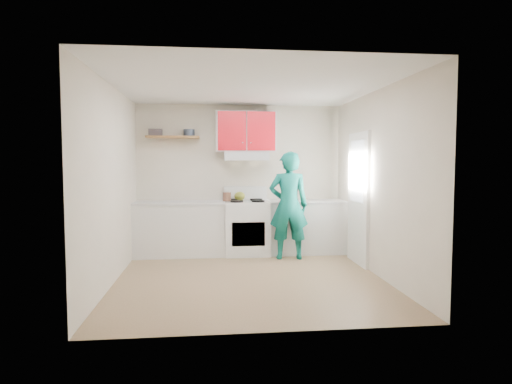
{
  "coord_description": "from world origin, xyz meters",
  "views": [
    {
      "loc": [
        -0.54,
        -5.82,
        1.6
      ],
      "look_at": [
        0.15,
        0.55,
        1.15
      ],
      "focal_mm": 30.42,
      "sensor_mm": 36.0,
      "label": 1
    }
  ],
  "objects": [
    {
      "name": "silicone_mat",
      "position": [
        1.62,
        1.58,
        0.9
      ],
      "size": [
        0.36,
        0.32,
        0.01
      ],
      "primitive_type": "cube",
      "rotation": [
        0.0,
        0.0,
        -0.17
      ],
      "color": "red",
      "rests_on": "counter_right"
    },
    {
      "name": "person",
      "position": [
        0.75,
        1.16,
        0.88
      ],
      "size": [
        0.67,
        0.47,
        1.76
      ],
      "primitive_type": "imported",
      "rotation": [
        0.0,
        0.0,
        3.06
      ],
      "color": "#0B6458",
      "rests_on": "floor"
    },
    {
      "name": "front_wall",
      "position": [
        0.0,
        -1.9,
        1.3
      ],
      "size": [
        3.6,
        0.04,
        2.6
      ],
      "primitive_type": "cube",
      "color": "beige",
      "rests_on": "floor"
    },
    {
      "name": "floor",
      "position": [
        0.0,
        0.0,
        0.0
      ],
      "size": [
        3.8,
        3.8,
        0.0
      ],
      "primitive_type": "plane",
      "color": "brown",
      "rests_on": "ground"
    },
    {
      "name": "counter_left",
      "position": [
        -1.04,
        1.6,
        0.45
      ],
      "size": [
        1.52,
        0.6,
        0.9
      ],
      "primitive_type": "cube",
      "color": "silver",
      "rests_on": "floor"
    },
    {
      "name": "crock",
      "position": [
        -0.24,
        1.62,
        0.99
      ],
      "size": [
        0.19,
        0.19,
        0.17
      ],
      "primitive_type": "cylinder",
      "rotation": [
        0.0,
        0.0,
        0.38
      ],
      "color": "brown",
      "rests_on": "counter_left"
    },
    {
      "name": "door",
      "position": [
        1.78,
        0.7,
        1.02
      ],
      "size": [
        0.05,
        0.85,
        2.05
      ],
      "primitive_type": "cube",
      "color": "white",
      "rests_on": "floor"
    },
    {
      "name": "right_wall",
      "position": [
        1.8,
        0.0,
        1.3
      ],
      "size": [
        0.04,
        3.8,
        2.6
      ],
      "primitive_type": "cube",
      "color": "beige",
      "rests_on": "floor"
    },
    {
      "name": "ceiling",
      "position": [
        0.0,
        0.0,
        2.6
      ],
      "size": [
        3.6,
        3.8,
        0.04
      ],
      "primitive_type": "cube",
      "color": "white",
      "rests_on": "floor"
    },
    {
      "name": "shelf",
      "position": [
        -1.15,
        1.75,
        2.02
      ],
      "size": [
        0.9,
        0.3,
        0.04
      ],
      "primitive_type": "cube",
      "color": "brown",
      "rests_on": "back_wall"
    },
    {
      "name": "tin",
      "position": [
        -0.88,
        1.78,
        2.1
      ],
      "size": [
        0.25,
        0.25,
        0.12
      ],
      "primitive_type": "cylinder",
      "rotation": [
        0.0,
        0.0,
        0.37
      ],
      "color": "#333D4C",
      "rests_on": "shelf"
    },
    {
      "name": "left_wall",
      "position": [
        -1.8,
        0.0,
        1.3
      ],
      "size": [
        0.04,
        3.8,
        2.6
      ],
      "primitive_type": "cube",
      "color": "beige",
      "rests_on": "floor"
    },
    {
      "name": "door_glass",
      "position": [
        1.75,
        0.7,
        1.45
      ],
      "size": [
        0.01,
        0.55,
        0.95
      ],
      "primitive_type": "cube",
      "color": "white",
      "rests_on": "door"
    },
    {
      "name": "books",
      "position": [
        -1.45,
        1.77,
        2.1
      ],
      "size": [
        0.24,
        0.18,
        0.12
      ],
      "primitive_type": "cube",
      "rotation": [
        0.0,
        0.0,
        0.06
      ],
      "color": "#3A3337",
      "rests_on": "shelf"
    },
    {
      "name": "upper_cabinets",
      "position": [
        0.1,
        1.73,
        2.12
      ],
      "size": [
        1.02,
        0.33,
        0.7
      ],
      "primitive_type": "cube",
      "color": "red",
      "rests_on": "back_wall"
    },
    {
      "name": "range_hood",
      "position": [
        0.1,
        1.68,
        1.7
      ],
      "size": [
        0.76,
        0.44,
        0.15
      ],
      "primitive_type": "cube",
      "color": "silver",
      "rests_on": "back_wall"
    },
    {
      "name": "counter_right",
      "position": [
        1.14,
        1.6,
        0.45
      ],
      "size": [
        1.32,
        0.6,
        0.9
      ],
      "primitive_type": "cube",
      "color": "silver",
      "rests_on": "floor"
    },
    {
      "name": "stove",
      "position": [
        0.1,
        1.57,
        0.46
      ],
      "size": [
        0.76,
        0.65,
        0.92
      ],
      "primitive_type": "cube",
      "color": "white",
      "rests_on": "floor"
    },
    {
      "name": "kettle",
      "position": [
        -0.02,
        1.67,
        1.0
      ],
      "size": [
        0.19,
        0.19,
        0.16
      ],
      "primitive_type": "ellipsoid",
      "rotation": [
        0.0,
        0.0,
        -0.02
      ],
      "color": "olive",
      "rests_on": "stove"
    },
    {
      "name": "back_wall",
      "position": [
        0.0,
        1.9,
        1.3
      ],
      "size": [
        3.6,
        0.04,
        2.6
      ],
      "primitive_type": "cube",
      "color": "beige",
      "rests_on": "floor"
    },
    {
      "name": "cutting_board",
      "position": [
        0.86,
        1.53,
        0.91
      ],
      "size": [
        0.34,
        0.26,
        0.02
      ],
      "primitive_type": "cube",
      "rotation": [
        0.0,
        0.0,
        0.06
      ],
      "color": "olive",
      "rests_on": "counter_right"
    }
  ]
}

